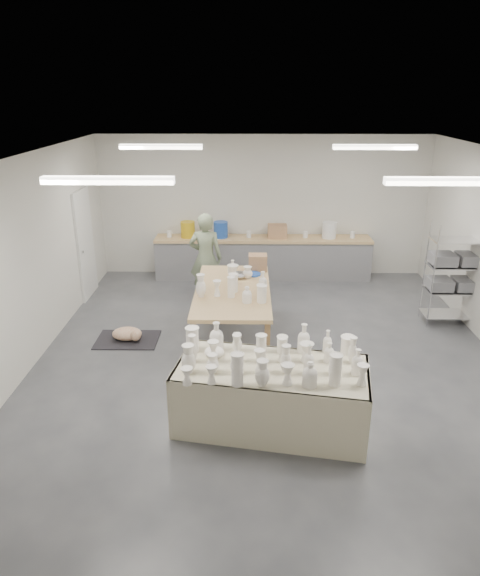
{
  "coord_description": "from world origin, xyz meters",
  "views": [
    {
      "loc": [
        -0.32,
        -6.92,
        3.81
      ],
      "look_at": [
        -0.44,
        0.28,
        1.05
      ],
      "focal_mm": 32.0,
      "sensor_mm": 36.0,
      "label": 1
    }
  ],
  "objects_px": {
    "drying_table": "(271,392)",
    "red_stool": "(208,281)",
    "work_table": "(236,288)",
    "potter": "(206,258)"
  },
  "relations": [
    {
      "from": "drying_table",
      "to": "red_stool",
      "type": "height_order",
      "value": "drying_table"
    },
    {
      "from": "drying_table",
      "to": "work_table",
      "type": "height_order",
      "value": "work_table"
    },
    {
      "from": "potter",
      "to": "red_stool",
      "type": "height_order",
      "value": "potter"
    },
    {
      "from": "work_table",
      "to": "red_stool",
      "type": "xyz_separation_m",
      "value": [
        -0.61,
        1.89,
        -0.59
      ]
    },
    {
      "from": "drying_table",
      "to": "potter",
      "type": "bearing_deg",
      "value": 115.04
    },
    {
      "from": "work_table",
      "to": "potter",
      "type": "height_order",
      "value": "potter"
    },
    {
      "from": "drying_table",
      "to": "potter",
      "type": "relative_size",
      "value": 1.39
    },
    {
      "from": "drying_table",
      "to": "red_stool",
      "type": "distance_m",
      "value": 4.38
    },
    {
      "from": "work_table",
      "to": "potter",
      "type": "relative_size",
      "value": 1.36
    },
    {
      "from": "drying_table",
      "to": "potter",
      "type": "height_order",
      "value": "potter"
    }
  ]
}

